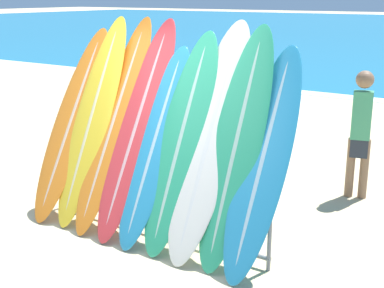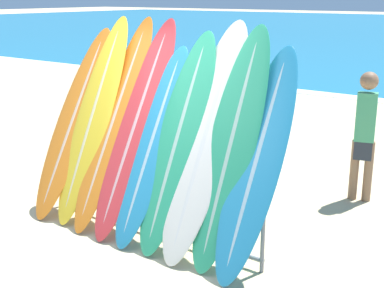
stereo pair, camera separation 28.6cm
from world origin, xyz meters
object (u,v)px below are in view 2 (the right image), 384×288
at_px(surfboard_slot_2, 114,122).
at_px(person_near_water, 248,72).
at_px(surfboard_slot_1, 93,118).
at_px(surfboard_slot_3, 136,126).
at_px(surfboard_slot_7, 231,147).
at_px(surfboard_slot_5, 178,141).
at_px(person_mid_beach, 365,132).
at_px(surfboard_rack, 149,195).
at_px(surfboard_slot_8, 257,162).
at_px(surfboard_slot_6, 206,139).
at_px(surfboard_slot_4, 153,145).
at_px(surfboard_slot_0, 74,121).

bearing_deg(surfboard_slot_2, person_near_water, 106.56).
height_order(surfboard_slot_1, surfboard_slot_3, surfboard_slot_1).
distance_m(surfboard_slot_3, surfboard_slot_7, 1.26).
relative_size(surfboard_slot_5, person_near_water, 1.37).
height_order(surfboard_slot_5, person_mid_beach, surfboard_slot_5).
bearing_deg(surfboard_rack, surfboard_slot_2, 165.43).
bearing_deg(surfboard_slot_8, person_mid_beach, 83.95).
xyz_separation_m(surfboard_rack, surfboard_slot_6, (0.65, 0.15, 0.70)).
bearing_deg(surfboard_slot_4, surfboard_slot_3, 164.84).
distance_m(surfboard_slot_0, surfboard_slot_5, 1.61).
relative_size(surfboard_slot_3, surfboard_slot_5, 1.05).
bearing_deg(surfboard_slot_8, person_near_water, 121.10).
bearing_deg(surfboard_slot_6, surfboard_slot_3, 179.47).
distance_m(surfboard_slot_3, person_mid_beach, 2.89).
relative_size(surfboard_slot_7, person_near_water, 1.43).
height_order(surfboard_rack, surfboard_slot_8, surfboard_slot_8).
bearing_deg(surfboard_slot_7, person_mid_beach, 76.51).
relative_size(surfboard_slot_7, person_mid_beach, 1.38).
distance_m(surfboard_slot_2, surfboard_slot_6, 1.28).
bearing_deg(surfboard_slot_1, person_mid_beach, 42.62).
bearing_deg(surfboard_slot_0, surfboard_slot_3, 1.86).
bearing_deg(surfboard_slot_3, surfboard_rack, -28.20).
relative_size(surfboard_slot_2, surfboard_slot_6, 1.00).
bearing_deg(surfboard_slot_8, surfboard_slot_4, -178.94).
height_order(surfboard_rack, surfboard_slot_0, surfboard_slot_0).
bearing_deg(surfboard_slot_6, surfboard_slot_2, 179.32).
bearing_deg(surfboard_slot_6, surfboard_slot_7, -4.77).
relative_size(surfboard_slot_2, surfboard_slot_7, 1.01).
xyz_separation_m(surfboard_rack, surfboard_slot_7, (0.97, 0.12, 0.69)).
relative_size(surfboard_slot_6, surfboard_slot_8, 1.11).
height_order(surfboard_rack, surfboard_slot_3, surfboard_slot_3).
xyz_separation_m(surfboard_slot_3, surfboard_slot_4, (0.30, -0.08, -0.14)).
bearing_deg(surfboard_slot_3, surfboard_slot_4, -15.16).
relative_size(surfboard_slot_3, surfboard_slot_7, 1.01).
height_order(surfboard_slot_7, person_near_water, surfboard_slot_7).
xyz_separation_m(surfboard_slot_1, surfboard_slot_6, (1.59, 0.01, -0.00)).
bearing_deg(surfboard_slot_3, person_mid_beach, 51.08).
distance_m(surfboard_slot_0, surfboard_slot_8, 2.55).
distance_m(surfboard_slot_1, surfboard_slot_4, 0.97).
bearing_deg(person_mid_beach, surfboard_slot_6, -126.07).
xyz_separation_m(surfboard_slot_5, surfboard_slot_8, (0.94, -0.01, -0.05)).
xyz_separation_m(surfboard_rack, surfboard_slot_0, (-1.28, 0.13, 0.63)).
relative_size(surfboard_rack, surfboard_slot_0, 1.31).
distance_m(surfboard_slot_1, person_mid_beach, 3.35).
distance_m(surfboard_rack, surfboard_slot_2, 0.96).
xyz_separation_m(surfboard_slot_1, surfboard_slot_7, (1.91, -0.01, -0.02)).
bearing_deg(surfboard_slot_5, surfboard_slot_3, 175.46).
bearing_deg(surfboard_slot_3, surfboard_slot_5, -4.54).
xyz_separation_m(surfboard_slot_5, surfboard_slot_7, (0.64, 0.01, 0.04)).
bearing_deg(person_near_water, surfboard_slot_3, 120.09).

